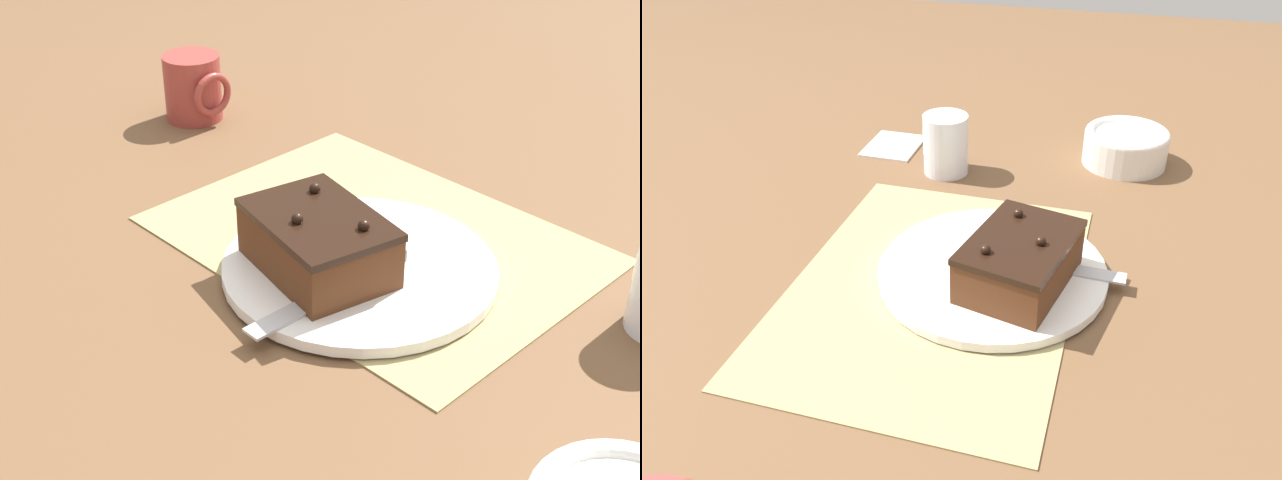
{
  "view_description": "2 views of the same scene",
  "coord_description": "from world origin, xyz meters",
  "views": [
    {
      "loc": [
        0.57,
        -0.63,
        0.51
      ],
      "look_at": [
        0.02,
        -0.1,
        0.05
      ],
      "focal_mm": 50.0,
      "sensor_mm": 36.0,
      "label": 1
    },
    {
      "loc": [
        -0.58,
        -0.2,
        0.47
      ],
      "look_at": [
        0.01,
        -0.03,
        0.06
      ],
      "focal_mm": 35.0,
      "sensor_mm": 36.0,
      "label": 2
    }
  ],
  "objects": [
    {
      "name": "ground_plane",
      "position": [
        0.0,
        0.0,
        0.0
      ],
      "size": [
        3.0,
        3.0,
        0.0
      ],
      "primitive_type": "plane",
      "color": "brown"
    },
    {
      "name": "cake_plate",
      "position": [
        0.04,
        -0.06,
        0.01
      ],
      "size": [
        0.29,
        0.29,
        0.01
      ],
      "color": "white",
      "rests_on": "placemat_woven"
    },
    {
      "name": "serving_knife",
      "position": [
        0.06,
        -0.09,
        0.02
      ],
      "size": [
        0.03,
        0.2,
        0.01
      ],
      "rotation": [
        0.0,
        0.0,
        3.11
      ],
      "color": "slate",
      "rests_on": "cake_plate"
    },
    {
      "name": "chocolate_cake",
      "position": [
        0.02,
        -0.1,
        0.05
      ],
      "size": [
        0.17,
        0.14,
        0.07
      ],
      "rotation": [
        0.0,
        0.0,
        -0.22
      ],
      "color": "#512D19",
      "rests_on": "cake_plate"
    },
    {
      "name": "placemat_woven",
      "position": [
        0.0,
        0.0,
        0.0
      ],
      "size": [
        0.46,
        0.34,
        0.0
      ],
      "primitive_type": "cube",
      "color": "tan",
      "rests_on": "ground_plane"
    },
    {
      "name": "coffee_mug",
      "position": [
        -0.41,
        0.06,
        0.05
      ],
      "size": [
        0.09,
        0.08,
        0.09
      ],
      "color": "#993833",
      "rests_on": "ground_plane"
    }
  ]
}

